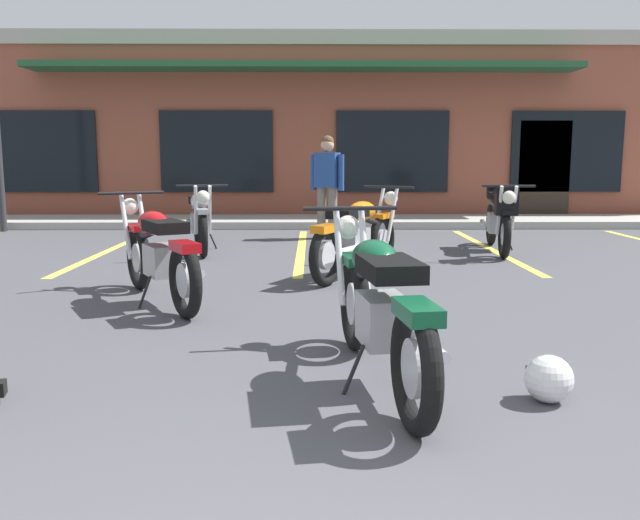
# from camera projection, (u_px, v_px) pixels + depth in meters

# --- Properties ---
(ground_plane) EXTENTS (80.00, 80.00, 0.00)m
(ground_plane) POSITION_uv_depth(u_px,v_px,m) (292.00, 326.00, 5.27)
(ground_plane) COLOR #47474C
(sidewalk_kerb) EXTENTS (22.00, 1.80, 0.14)m
(sidewalk_kerb) POSITION_uv_depth(u_px,v_px,m) (304.00, 221.00, 13.25)
(sidewalk_kerb) COLOR #A8A59E
(sidewalk_kerb) RESTS_ON ground_plane
(brick_storefront_building) EXTENTS (18.60, 7.12, 3.95)m
(brick_storefront_building) POSITION_uv_depth(u_px,v_px,m) (306.00, 132.00, 17.18)
(brick_storefront_building) COLOR brown
(brick_storefront_building) RESTS_ON ground_plane
(painted_stall_lines) EXTENTS (11.14, 4.80, 0.01)m
(painted_stall_lines) POSITION_uv_depth(u_px,v_px,m) (301.00, 249.00, 9.71)
(painted_stall_lines) COLOR #DBCC4C
(painted_stall_lines) RESTS_ON ground_plane
(motorcycle_foreground_classic) EXTENTS (0.73, 2.10, 0.98)m
(motorcycle_foreground_classic) POSITION_uv_depth(u_px,v_px,m) (379.00, 305.00, 3.87)
(motorcycle_foreground_classic) COLOR black
(motorcycle_foreground_classic) RESTS_ON ground_plane
(motorcycle_red_sportbike) EXTENTS (0.73, 2.10, 0.98)m
(motorcycle_red_sportbike) POSITION_uv_depth(u_px,v_px,m) (499.00, 215.00, 9.31)
(motorcycle_red_sportbike) COLOR black
(motorcycle_red_sportbike) RESTS_ON ground_plane
(motorcycle_silver_naked) EXTENTS (1.28, 1.90, 0.98)m
(motorcycle_silver_naked) POSITION_uv_depth(u_px,v_px,m) (358.00, 235.00, 7.48)
(motorcycle_silver_naked) COLOR black
(motorcycle_silver_naked) RESTS_ON ground_plane
(motorcycle_blue_standard) EXTENTS (1.28, 1.90, 0.98)m
(motorcycle_blue_standard) POSITION_uv_depth(u_px,v_px,m) (158.00, 252.00, 6.07)
(motorcycle_blue_standard) COLOR black
(motorcycle_blue_standard) RESTS_ON ground_plane
(motorcycle_green_cafe_racer) EXTENTS (0.84, 2.09, 0.98)m
(motorcycle_green_cafe_racer) POSITION_uv_depth(u_px,v_px,m) (200.00, 219.00, 9.48)
(motorcycle_green_cafe_racer) COLOR black
(motorcycle_green_cafe_racer) RESTS_ON ground_plane
(person_in_shorts_foreground) EXTENTS (0.58, 0.40, 1.68)m
(person_in_shorts_foreground) POSITION_uv_depth(u_px,v_px,m) (327.00, 180.00, 10.92)
(person_in_shorts_foreground) COLOR black
(person_in_shorts_foreground) RESTS_ON ground_plane
(helmet_on_pavement) EXTENTS (0.26, 0.26, 0.26)m
(helmet_on_pavement) POSITION_uv_depth(u_px,v_px,m) (549.00, 379.00, 3.60)
(helmet_on_pavement) COLOR silver
(helmet_on_pavement) RESTS_ON ground_plane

